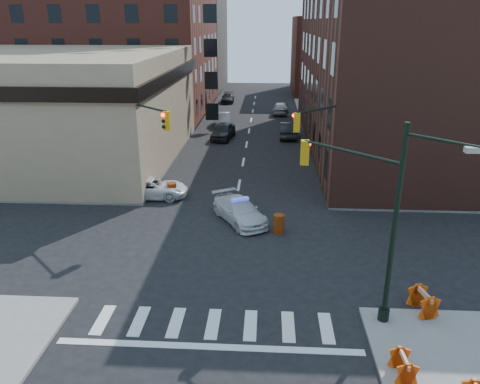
# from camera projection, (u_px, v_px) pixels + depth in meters

# --- Properties ---
(ground) EXTENTS (140.00, 140.00, 0.00)m
(ground) POSITION_uv_depth(u_px,v_px,m) (227.00, 247.00, 25.07)
(ground) COLOR black
(ground) RESTS_ON ground
(sidewalk_nw) EXTENTS (34.00, 54.50, 0.15)m
(sidewalk_nw) POSITION_uv_depth(u_px,v_px,m) (63.00, 119.00, 57.01)
(sidewalk_nw) COLOR gray
(sidewalk_nw) RESTS_ON ground
(sidewalk_ne) EXTENTS (34.00, 54.50, 0.15)m
(sidewalk_ne) POSITION_uv_depth(u_px,v_px,m) (448.00, 124.00, 54.44)
(sidewalk_ne) COLOR gray
(sidewalk_ne) RESTS_ON ground
(bank_building) EXTENTS (22.00, 22.00, 9.00)m
(bank_building) POSITION_uv_depth(u_px,v_px,m) (45.00, 106.00, 39.93)
(bank_building) COLOR #9D8867
(bank_building) RESTS_ON ground
(apartment_block) EXTENTS (25.00, 25.00, 24.00)m
(apartment_block) POSITION_uv_depth(u_px,v_px,m) (108.00, 15.00, 59.43)
(apartment_block) COLOR maroon
(apartment_block) RESTS_ON ground
(commercial_row_ne) EXTENTS (14.00, 34.00, 14.00)m
(commercial_row_ne) POSITION_uv_depth(u_px,v_px,m) (388.00, 71.00, 43.00)
(commercial_row_ne) COLOR #502A20
(commercial_row_ne) RESTS_ON ground
(filler_nw) EXTENTS (20.00, 18.00, 16.00)m
(filler_nw) POSITION_uv_depth(u_px,v_px,m) (166.00, 41.00, 81.28)
(filler_nw) COLOR brown
(filler_nw) RESTS_ON ground
(filler_ne) EXTENTS (16.00, 16.00, 12.00)m
(filler_ne) POSITION_uv_depth(u_px,v_px,m) (342.00, 55.00, 76.54)
(filler_ne) COLOR maroon
(filler_ne) RESTS_ON ground
(signal_pole_se) EXTENTS (5.40, 5.27, 8.00)m
(signal_pole_se) POSITION_uv_depth(u_px,v_px,m) (370.00, 209.00, 17.97)
(signal_pole_se) COLOR black
(signal_pole_se) RESTS_ON sidewalk_se
(signal_pole_nw) EXTENTS (3.58, 3.67, 8.00)m
(signal_pole_nw) POSITION_uv_depth(u_px,v_px,m) (140.00, 142.00, 28.90)
(signal_pole_nw) COLOR black
(signal_pole_nw) RESTS_ON sidewalk_nw
(signal_pole_ne) EXTENTS (3.67, 3.58, 8.00)m
(signal_pole_ne) POSITION_uv_depth(u_px,v_px,m) (330.00, 145.00, 28.26)
(signal_pole_ne) COLOR black
(signal_pole_ne) RESTS_ON sidewalk_ne
(tree_ne_near) EXTENTS (3.00, 3.00, 4.85)m
(tree_ne_near) POSITION_uv_depth(u_px,v_px,m) (322.00, 103.00, 47.80)
(tree_ne_near) COLOR black
(tree_ne_near) RESTS_ON sidewalk_ne
(tree_ne_far) EXTENTS (3.00, 3.00, 4.85)m
(tree_ne_far) POSITION_uv_depth(u_px,v_px,m) (315.00, 92.00, 55.30)
(tree_ne_far) COLOR black
(tree_ne_far) RESTS_ON sidewalk_ne
(police_car) EXTENTS (4.02, 5.02, 1.36)m
(police_car) POSITION_uv_depth(u_px,v_px,m) (240.00, 211.00, 28.05)
(police_car) COLOR silver
(police_car) RESTS_ON ground
(pickup) EXTENTS (4.94, 2.41, 1.35)m
(pickup) POSITION_uv_depth(u_px,v_px,m) (152.00, 188.00, 31.88)
(pickup) COLOR white
(pickup) RESTS_ON ground
(parked_car_wnear) EXTENTS (2.52, 4.96, 1.62)m
(parked_car_wnear) POSITION_uv_depth(u_px,v_px,m) (223.00, 131.00, 47.60)
(parked_car_wnear) COLOR black
(parked_car_wnear) RESTS_ON ground
(parked_car_wfar) EXTENTS (1.94, 4.64, 1.49)m
(parked_car_wfar) POSITION_uv_depth(u_px,v_px,m) (223.00, 120.00, 53.40)
(parked_car_wfar) COLOR gray
(parked_car_wfar) RESTS_ON ground
(parked_car_wdeep) EXTENTS (1.97, 4.54, 1.30)m
(parked_car_wdeep) POSITION_uv_depth(u_px,v_px,m) (228.00, 98.00, 68.84)
(parked_car_wdeep) COLOR black
(parked_car_wdeep) RESTS_ON ground
(parked_car_enear) EXTENTS (1.78, 4.83, 1.58)m
(parked_car_enear) POSITION_uv_depth(u_px,v_px,m) (288.00, 130.00, 48.22)
(parked_car_enear) COLOR black
(parked_car_enear) RESTS_ON ground
(parked_car_efar) EXTENTS (2.24, 4.75, 1.57)m
(parked_car_efar) POSITION_uv_depth(u_px,v_px,m) (281.00, 108.00, 60.30)
(parked_car_efar) COLOR #94969C
(parked_car_efar) RESTS_ON ground
(pedestrian_a) EXTENTS (0.67, 0.58, 1.54)m
(pedestrian_a) POSITION_uv_depth(u_px,v_px,m) (105.00, 189.00, 30.86)
(pedestrian_a) COLOR black
(pedestrian_a) RESTS_ON sidewalk_nw
(pedestrian_b) EXTENTS (0.98, 0.92, 1.61)m
(pedestrian_b) POSITION_uv_depth(u_px,v_px,m) (70.00, 174.00, 33.80)
(pedestrian_b) COLOR black
(pedestrian_b) RESTS_ON sidewalk_nw
(pedestrian_c) EXTENTS (1.12, 1.22, 2.00)m
(pedestrian_c) POSITION_uv_depth(u_px,v_px,m) (82.00, 185.00, 31.08)
(pedestrian_c) COLOR #222633
(pedestrian_c) RESTS_ON sidewalk_nw
(barrel_road) EXTENTS (0.76, 0.76, 1.12)m
(barrel_road) POSITION_uv_depth(u_px,v_px,m) (279.00, 224.00, 26.53)
(barrel_road) COLOR #CB4109
(barrel_road) RESTS_ON ground
(barrel_bank) EXTENTS (0.79, 0.79, 1.14)m
(barrel_bank) POSITION_uv_depth(u_px,v_px,m) (172.00, 191.00, 31.62)
(barrel_bank) COLOR #C66209
(barrel_bank) RESTS_ON ground
(barricade_se_a) EXTENTS (0.92, 1.41, 0.98)m
(barricade_se_a) POSITION_uv_depth(u_px,v_px,m) (423.00, 302.00, 19.04)
(barricade_se_a) COLOR orange
(barricade_se_a) RESTS_ON sidewalk_se
(barricade_se_b) EXTENTS (0.61, 1.14, 0.84)m
(barricade_se_b) POSITION_uv_depth(u_px,v_px,m) (403.00, 366.00, 15.60)
(barricade_se_b) COLOR #EA5B0B
(barricade_se_b) RESTS_ON sidewalk_se
(barricade_nw_a) EXTENTS (1.30, 0.68, 0.96)m
(barricade_nw_a) POSITION_uv_depth(u_px,v_px,m) (94.00, 192.00, 31.19)
(barricade_nw_a) COLOR #D54B0A
(barricade_nw_a) RESTS_ON sidewalk_nw
(barricade_nw_b) EXTENTS (1.17, 0.67, 0.84)m
(barricade_nw_b) POSITION_uv_depth(u_px,v_px,m) (65.00, 186.00, 32.49)
(barricade_nw_b) COLOR #BF4009
(barricade_nw_b) RESTS_ON sidewalk_nw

